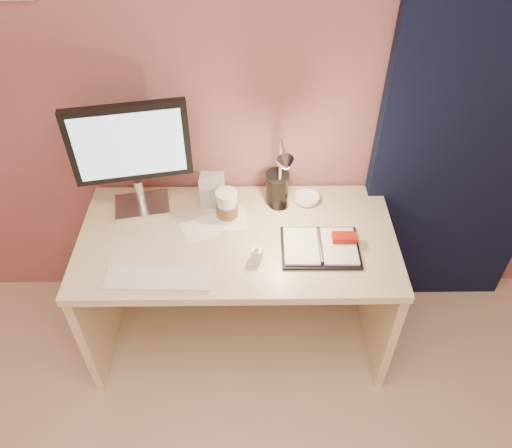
{
  "coord_description": "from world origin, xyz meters",
  "views": [
    {
      "loc": [
        0.07,
        -0.19,
        2.27
      ],
      "look_at": [
        0.08,
        1.33,
        0.85
      ],
      "focal_mm": 35.0,
      "sensor_mm": 36.0,
      "label": 1
    }
  ],
  "objects_px": {
    "monitor": "(131,150)",
    "dark_jar": "(277,189)",
    "lotion_bottle": "(257,253)",
    "desk_lamp": "(280,178)",
    "keyboard": "(159,278)",
    "product_box": "(212,191)",
    "bowl": "(306,199)",
    "planner": "(322,246)",
    "coffee_cup": "(227,207)",
    "desk": "(239,259)"
  },
  "relations": [
    {
      "from": "desk",
      "to": "bowl",
      "type": "xyz_separation_m",
      "value": [
        0.32,
        0.15,
        0.24
      ]
    },
    {
      "from": "desk_lamp",
      "to": "coffee_cup",
      "type": "bearing_deg",
      "value": 171.53
    },
    {
      "from": "monitor",
      "to": "dark_jar",
      "type": "distance_m",
      "value": 0.68
    },
    {
      "from": "monitor",
      "to": "lotion_bottle",
      "type": "height_order",
      "value": "monitor"
    },
    {
      "from": "desk",
      "to": "monitor",
      "type": "bearing_deg",
      "value": 163.8
    },
    {
      "from": "product_box",
      "to": "coffee_cup",
      "type": "bearing_deg",
      "value": -53.85
    },
    {
      "from": "keyboard",
      "to": "coffee_cup",
      "type": "xyz_separation_m",
      "value": [
        0.27,
        0.36,
        0.07
      ]
    },
    {
      "from": "keyboard",
      "to": "desk_lamp",
      "type": "relative_size",
      "value": 1.06
    },
    {
      "from": "monitor",
      "to": "bowl",
      "type": "height_order",
      "value": "monitor"
    },
    {
      "from": "keyboard",
      "to": "product_box",
      "type": "distance_m",
      "value": 0.51
    },
    {
      "from": "coffee_cup",
      "to": "bowl",
      "type": "height_order",
      "value": "coffee_cup"
    },
    {
      "from": "lotion_bottle",
      "to": "product_box",
      "type": "height_order",
      "value": "product_box"
    },
    {
      "from": "monitor",
      "to": "dark_jar",
      "type": "bearing_deg",
      "value": -8.14
    },
    {
      "from": "keyboard",
      "to": "planner",
      "type": "xyz_separation_m",
      "value": [
        0.68,
        0.17,
        0.0
      ]
    },
    {
      "from": "lotion_bottle",
      "to": "planner",
      "type": "bearing_deg",
      "value": 13.13
    },
    {
      "from": "monitor",
      "to": "desk_lamp",
      "type": "distance_m",
      "value": 0.65
    },
    {
      "from": "coffee_cup",
      "to": "dark_jar",
      "type": "xyz_separation_m",
      "value": [
        0.23,
        0.12,
        -0.0
      ]
    },
    {
      "from": "dark_jar",
      "to": "lotion_bottle",
      "type": "bearing_deg",
      "value": -104.45
    },
    {
      "from": "desk",
      "to": "product_box",
      "type": "distance_m",
      "value": 0.36
    },
    {
      "from": "monitor",
      "to": "product_box",
      "type": "bearing_deg",
      "value": -7.95
    },
    {
      "from": "keyboard",
      "to": "bowl",
      "type": "distance_m",
      "value": 0.79
    },
    {
      "from": "planner",
      "to": "lotion_bottle",
      "type": "xyz_separation_m",
      "value": [
        -0.28,
        -0.07,
        0.03
      ]
    },
    {
      "from": "monitor",
      "to": "desk_lamp",
      "type": "height_order",
      "value": "monitor"
    },
    {
      "from": "bowl",
      "to": "planner",
      "type": "bearing_deg",
      "value": -82.16
    },
    {
      "from": "planner",
      "to": "dark_jar",
      "type": "distance_m",
      "value": 0.37
    },
    {
      "from": "planner",
      "to": "desk_lamp",
      "type": "relative_size",
      "value": 0.84
    },
    {
      "from": "monitor",
      "to": "lotion_bottle",
      "type": "bearing_deg",
      "value": -43.96
    },
    {
      "from": "lotion_bottle",
      "to": "dark_jar",
      "type": "distance_m",
      "value": 0.39
    },
    {
      "from": "coffee_cup",
      "to": "product_box",
      "type": "bearing_deg",
      "value": 122.87
    },
    {
      "from": "keyboard",
      "to": "lotion_bottle",
      "type": "height_order",
      "value": "lotion_bottle"
    },
    {
      "from": "lotion_bottle",
      "to": "monitor",
      "type": "bearing_deg",
      "value": 146.97
    },
    {
      "from": "lotion_bottle",
      "to": "desk_lamp",
      "type": "distance_m",
      "value": 0.33
    },
    {
      "from": "coffee_cup",
      "to": "product_box",
      "type": "xyz_separation_m",
      "value": [
        -0.07,
        0.11,
        0.01
      ]
    },
    {
      "from": "keyboard",
      "to": "dark_jar",
      "type": "bearing_deg",
      "value": 45.88
    },
    {
      "from": "lotion_bottle",
      "to": "keyboard",
      "type": "bearing_deg",
      "value": -165.37
    },
    {
      "from": "monitor",
      "to": "keyboard",
      "type": "height_order",
      "value": "monitor"
    },
    {
      "from": "monitor",
      "to": "bowl",
      "type": "xyz_separation_m",
      "value": [
        0.77,
        0.02,
        -0.3
      ]
    },
    {
      "from": "monitor",
      "to": "lotion_bottle",
      "type": "distance_m",
      "value": 0.69
    },
    {
      "from": "monitor",
      "to": "desk",
      "type": "bearing_deg",
      "value": -27.13
    },
    {
      "from": "monitor",
      "to": "bowl",
      "type": "distance_m",
      "value": 0.83
    },
    {
      "from": "desk",
      "to": "lotion_bottle",
      "type": "distance_m",
      "value": 0.36
    },
    {
      "from": "keyboard",
      "to": "monitor",
      "type": "bearing_deg",
      "value": 108.5
    },
    {
      "from": "lotion_bottle",
      "to": "desk_lamp",
      "type": "bearing_deg",
      "value": 67.34
    },
    {
      "from": "desk",
      "to": "lotion_bottle",
      "type": "bearing_deg",
      "value": -68.39
    },
    {
      "from": "keyboard",
      "to": "dark_jar",
      "type": "relative_size",
      "value": 2.88
    },
    {
      "from": "planner",
      "to": "dark_jar",
      "type": "height_order",
      "value": "dark_jar"
    },
    {
      "from": "monitor",
      "to": "keyboard",
      "type": "relative_size",
      "value": 1.27
    },
    {
      "from": "desk_lamp",
      "to": "desk",
      "type": "bearing_deg",
      "value": -177.73
    },
    {
      "from": "coffee_cup",
      "to": "desk",
      "type": "bearing_deg",
      "value": -40.13
    },
    {
      "from": "monitor",
      "to": "desk_lamp",
      "type": "relative_size",
      "value": 1.35
    }
  ]
}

